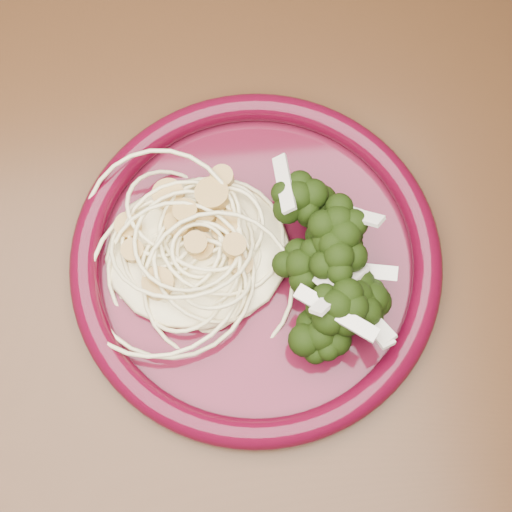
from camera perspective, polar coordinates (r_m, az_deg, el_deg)
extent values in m
plane|color=brown|center=(1.34, 1.64, -10.60)|extent=(3.50, 3.50, 0.00)
cube|color=#472814|center=(0.63, 3.46, -1.38)|extent=(1.20, 0.80, 0.04)
cylinder|color=#4C0D1D|center=(0.60, 0.00, -0.50)|extent=(0.36, 0.36, 0.01)
torus|color=#4C0618|center=(0.59, 0.00, -0.20)|extent=(0.37, 0.37, 0.02)
ellipsoid|color=#F8EBAC|center=(0.59, -4.74, 0.70)|extent=(0.18, 0.17, 0.04)
ellipsoid|color=black|center=(0.58, 5.91, -0.30)|extent=(0.12, 0.17, 0.05)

